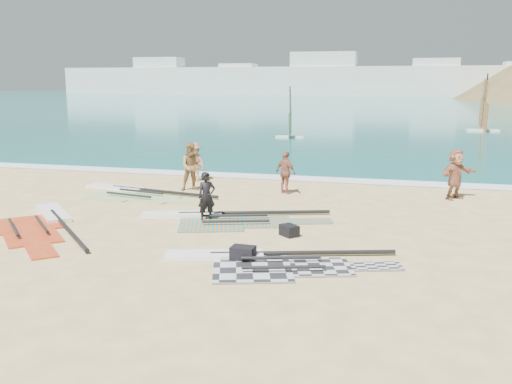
% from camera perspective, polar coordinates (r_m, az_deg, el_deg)
% --- Properties ---
extents(ground, '(300.00, 300.00, 0.00)m').
position_cam_1_polar(ground, '(14.02, -4.38, -7.07)').
color(ground, '#E1C684').
rests_on(ground, ground).
extents(sea, '(300.00, 240.00, 0.06)m').
position_cam_1_polar(sea, '(144.67, 13.59, 9.10)').
color(sea, '#0D5C57').
rests_on(sea, ground).
extents(surf_line, '(300.00, 1.20, 0.04)m').
position_cam_1_polar(surf_line, '(25.62, 4.85, 1.27)').
color(surf_line, white).
rests_on(surf_line, ground).
extents(far_town, '(160.00, 8.00, 12.00)m').
position_cam_1_polar(far_town, '(163.79, 8.27, 11.07)').
color(far_town, white).
rests_on(far_town, ground).
extents(rig_grey, '(5.89, 3.27, 0.20)m').
position_cam_1_polar(rig_grey, '(13.93, 0.55, -6.94)').
color(rig_grey, '#252527').
rests_on(rig_grey, ground).
extents(rig_green, '(6.02, 2.91, 0.20)m').
position_cam_1_polar(rig_green, '(22.77, -12.29, -0.06)').
color(rig_green, '#74BA1E').
rests_on(rig_green, ground).
extents(rig_orange, '(6.25, 3.55, 0.20)m').
position_cam_1_polar(rig_orange, '(18.18, -3.62, -2.64)').
color(rig_orange, orange).
rests_on(rig_orange, ground).
extents(rig_red, '(5.04, 5.64, 0.20)m').
position_cam_1_polar(rig_red, '(18.68, -20.59, -2.97)').
color(rig_red, red).
rests_on(rig_red, ground).
extents(gear_bag_near, '(0.59, 0.44, 0.37)m').
position_cam_1_polar(gear_bag_near, '(14.07, -1.31, -6.19)').
color(gear_bag_near, black).
rests_on(gear_bag_near, ground).
extents(gear_bag_far, '(0.64, 0.64, 0.32)m').
position_cam_1_polar(gear_bag_far, '(16.30, 3.34, -3.87)').
color(gear_bag_far, black).
rests_on(gear_bag_far, ground).
extents(person_wetsuit, '(0.68, 0.65, 1.57)m').
position_cam_1_polar(person_wetsuit, '(17.89, -4.96, -0.48)').
color(person_wetsuit, black).
rests_on(person_wetsuit, ground).
extents(beachgoer_left, '(1.17, 1.09, 1.93)m').
position_cam_1_polar(beachgoer_left, '(22.97, -6.43, 2.53)').
color(beachgoer_left, '#977045').
rests_on(beachgoer_left, ground).
extents(beachgoer_mid, '(1.26, 0.99, 1.71)m').
position_cam_1_polar(beachgoer_mid, '(25.05, -6.14, 3.00)').
color(beachgoer_mid, '#9C6D53').
rests_on(beachgoer_mid, ground).
extents(beachgoer_back, '(1.06, 0.87, 1.68)m').
position_cam_1_polar(beachgoer_back, '(22.17, 3.00, 1.96)').
color(beachgoer_back, '#9F5C49').
rests_on(beachgoer_back, ground).
extents(beachgoer_right, '(1.59, 1.67, 1.89)m').
position_cam_1_polar(beachgoer_right, '(22.38, 19.34, 1.69)').
color(beachgoer_right, '#B07053').
rests_on(beachgoer_right, ground).
extents(windsurfer_left, '(2.22, 2.64, 3.95)m').
position_cam_1_polar(windsurfer_left, '(43.89, 3.41, 6.96)').
color(windsurfer_left, white).
rests_on(windsurfer_left, ground).
extents(windsurfer_centre, '(2.80, 3.33, 4.99)m').
position_cam_1_polar(windsurfer_centre, '(53.06, 21.80, 7.15)').
color(windsurfer_centre, white).
rests_on(windsurfer_centre, ground).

